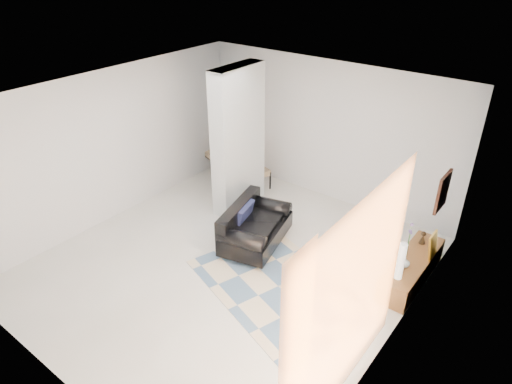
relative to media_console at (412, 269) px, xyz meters
The scene contains 17 objects.
floor 2.91m from the media_console, 150.24° to the right, with size 6.00×6.00×0.00m, color beige.
ceiling 3.89m from the media_console, 150.24° to the right, with size 6.00×6.00×0.00m, color white.
wall_back 3.20m from the media_console, 148.27° to the left, with size 6.00×6.00×0.00m, color silver.
wall_front 5.24m from the media_console, 119.58° to the right, with size 6.00×6.00×0.00m, color silver.
wall_left 5.59m from the media_console, 164.71° to the right, with size 6.00×6.00×0.00m, color silver.
wall_right 1.89m from the media_console, 80.95° to the right, with size 6.00×6.00×0.00m, color silver.
partition_column 3.82m from the media_console, behind, with size 0.35×1.20×2.80m, color silver.
hallway_door 4.93m from the media_console, 161.81° to the left, with size 0.85×0.06×2.04m, color silver.
curtain 2.88m from the media_console, 86.70° to the right, with size 2.55×2.55×0.00m, color orange.
wall_art 1.46m from the media_console, ahead, with size 0.04×0.45×0.55m, color #38190F.
media_console is the anchor object (origin of this frame).
loveseat 2.67m from the media_console, 163.40° to the right, with size 1.16×1.60×0.76m.
daybed 4.56m from the media_console, 166.77° to the left, with size 1.85×1.23×0.77m.
area_rug 2.11m from the media_console, 137.32° to the right, with size 2.71×1.81×0.01m, color beige.
cylinder_lamp 0.76m from the media_console, 92.00° to the right, with size 0.11×0.11×0.60m, color white.
bronze_figurine 0.57m from the media_console, 95.98° to the left, with size 0.11×0.11×0.22m, color #342517, non-canonical shape.
vase 0.40m from the media_console, 100.24° to the right, with size 0.16×0.16×0.17m, color white.
Camera 1 is at (4.03, -4.52, 4.71)m, focal length 32.00 mm.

